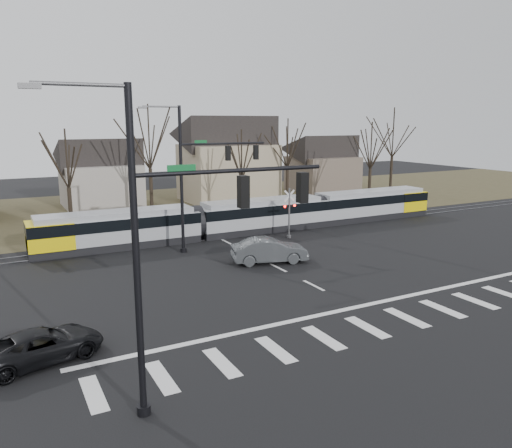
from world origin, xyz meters
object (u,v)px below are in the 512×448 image
suv (42,345)px  rail_crossing_signal (289,215)px  tram (261,214)px  sedan (269,250)px

suv → rail_crossing_signal: size_ratio=1.25×
tram → sedan: size_ratio=6.86×
rail_crossing_signal → suv: bearing=-145.5°
sedan → suv: bearing=134.3°
sedan → suv: (-14.58, -7.92, -0.18)m
sedan → tram: bearing=-9.3°
tram → rail_crossing_signal: rail_crossing_signal is taller
tram → rail_crossing_signal: (0.84, -3.21, 0.40)m
tram → suv: 24.97m
sedan → suv: 16.59m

